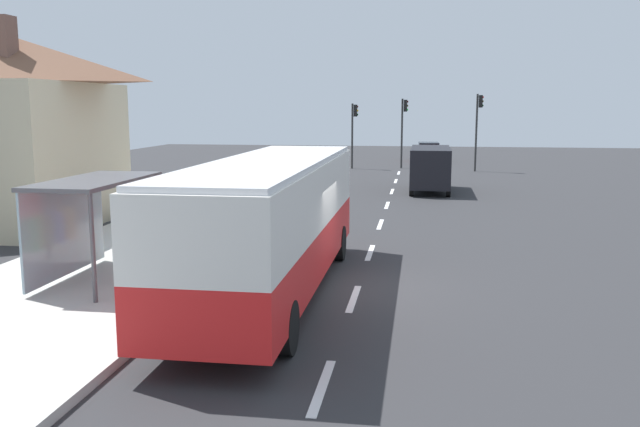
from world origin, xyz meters
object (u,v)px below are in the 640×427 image
Objects in this scene: recycling_bin_blue at (222,232)px; traffic_light_far_side at (354,125)px; white_van at (430,166)px; sedan_near at (429,151)px; traffic_light_median at (403,122)px; recycling_bin_yellow at (215,237)px; recycling_bin_orange at (228,228)px; traffic_light_near_side at (478,120)px; bus_shelter at (84,202)px; recycling_bin_green at (207,241)px; bus at (271,218)px.

recycling_bin_blue is 0.21× the size of traffic_light_far_side.
sedan_near is (0.10, 19.96, -0.55)m from white_van.
traffic_light_median is at bearing 12.89° from traffic_light_far_side.
white_van is 1.13× the size of traffic_light_far_side.
sedan_near is 37.36m from recycling_bin_yellow.
sedan_near reaches higher than recycling_bin_orange.
traffic_light_near_side reaches higher than recycling_bin_orange.
recycling_bin_blue is at bearing 61.42° from bus_shelter.
bus_shelter is at bearing -118.58° from recycling_bin_blue.
recycling_bin_orange is at bearing -109.66° from traffic_light_near_side.
recycling_bin_blue is 29.91m from traffic_light_median.
recycling_bin_yellow is 0.19× the size of traffic_light_median.
recycling_bin_yellow is at bearing -108.77° from traffic_light_near_side.
recycling_bin_orange is 29.22m from traffic_light_median.
white_van is at bearing 69.95° from recycling_bin_green.
white_van is at bearing -90.28° from sedan_near.
recycling_bin_orange is at bearing 90.00° from recycling_bin_green.
bus_shelter is at bearing -129.74° from recycling_bin_green.
traffic_light_far_side is at bearing 84.21° from bus_shelter.
white_van is 17.37m from recycling_bin_blue.
traffic_light_median reaches higher than bus.
bus is 40.51m from sedan_near.
bus is 33.74m from traffic_light_median.
sedan_near is at bearing 84.32° from bus.
recycling_bin_orange is at bearing 65.07° from bus_shelter.
traffic_light_median is at bearing 78.50° from bus_shelter.
traffic_light_near_side is 5.34m from traffic_light_median.
recycling_bin_orange is at bearing 90.00° from recycling_bin_yellow.
recycling_bin_green is (-6.40, -17.54, -0.69)m from white_van.
traffic_light_near_side reaches higher than traffic_light_median.
recycling_bin_blue is 0.18× the size of traffic_light_near_side.
recycling_bin_green is 0.18× the size of traffic_light_near_side.
bus reaches higher than recycling_bin_green.
recycling_bin_orange is 0.21× the size of traffic_light_far_side.
white_van is at bearing -67.04° from traffic_light_far_side.
traffic_light_median is 1.24× the size of bus_shelter.
recycling_bin_yellow is 0.70m from recycling_bin_blue.
bus_shelter is at bearing -102.24° from sedan_near.
traffic_light_far_side reaches higher than bus_shelter.
white_van is 13.69m from traffic_light_far_side.
white_van is 13.57m from traffic_light_median.
recycling_bin_green is 30.93m from traffic_light_near_side.
recycling_bin_green is (-2.49, 2.80, -1.19)m from bus.
traffic_light_near_side reaches higher than sedan_near.
white_van is at bearing -105.73° from traffic_light_near_side.
bus_shelter is (-6.81, -33.50, -1.21)m from traffic_light_median.
traffic_light_median is at bearing 81.52° from recycling_bin_green.
white_van is 5.49× the size of recycling_bin_green.
traffic_light_far_side is at bearing -167.11° from traffic_light_median.
white_van is 21.97m from bus_shelter.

